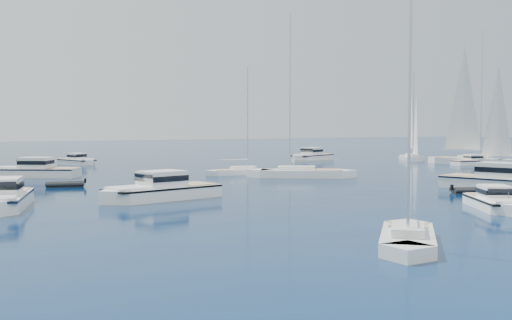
{
  "coord_description": "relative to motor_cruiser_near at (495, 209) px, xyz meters",
  "views": [
    {
      "loc": [
        -33.81,
        -30.1,
        5.78
      ],
      "look_at": [
        -4.21,
        26.68,
        2.2
      ],
      "focal_mm": 44.62,
      "sensor_mm": 36.0,
      "label": 1
    }
  ],
  "objects": [
    {
      "name": "motor_cruiser_horizon",
      "position": [
        -14.81,
        63.06,
        0.0
      ],
      "size": [
        5.09,
        8.31,
        2.09
      ],
      "primitive_type": null,
      "rotation": [
        0.0,
        0.0,
        3.5
      ],
      "color": "white",
      "rests_on": "ground"
    },
    {
      "name": "motor_cruiser_near",
      "position": [
        0.0,
        0.0,
        0.0
      ],
      "size": [
        6.0,
        8.09,
        2.08
      ],
      "primitive_type": null,
      "rotation": [
        0.0,
        0.0,
        2.63
      ],
      "color": "white",
      "rests_on": "ground"
    },
    {
      "name": "tender_yellow",
      "position": [
        12.08,
        14.83,
        0.0
      ],
      "size": [
        3.32,
        4.01,
        0.95
      ],
      "primitive_type": null,
      "rotation": [
        0.0,
        0.0,
        0.47
      ],
      "color": "orange",
      "rests_on": "ground"
    },
    {
      "name": "motor_cruiser_far_r",
      "position": [
        35.41,
        35.47,
        0.0
      ],
      "size": [
        7.65,
        3.18,
        1.95
      ],
      "primitive_type": null,
      "rotation": [
        0.0,
        0.0,
        4.59
      ],
      "color": "white",
      "rests_on": "ground"
    },
    {
      "name": "motor_cruiser_distant",
      "position": [
        20.78,
        55.96,
        0.0
      ],
      "size": [
        10.57,
        7.2,
        2.68
      ],
      "primitive_type": null,
      "rotation": [
        0.0,
        0.0,
        2.01
      ],
      "color": "silver",
      "rests_on": "ground"
    },
    {
      "name": "motor_cruiser_right",
      "position": [
        10.95,
        9.01,
        0.0
      ],
      "size": [
        7.23,
        12.24,
        3.07
      ],
      "primitive_type": null,
      "rotation": [
        0.0,
        0.0,
        3.48
      ],
      "color": "silver",
      "rests_on": "ground"
    },
    {
      "name": "sailboat_sails_far",
      "position": [
        35.71,
        49.14,
        0.0
      ],
      "size": [
        6.98,
        10.01,
        14.64
      ],
      "primitive_type": null,
      "rotation": [
        0.0,
        0.0,
        2.65
      ],
      "color": "silver",
      "rests_on": "ground"
    },
    {
      "name": "sailboat_sails_r",
      "position": [
        36.2,
        36.9,
        0.0
      ],
      "size": [
        8.88,
        13.93,
        20.11
      ],
      "primitive_type": null,
      "rotation": [
        0.0,
        0.0,
        3.57
      ],
      "color": "white",
      "rests_on": "ground"
    },
    {
      "name": "motor_cruiser_centre",
      "position": [
        -18.48,
        15.94,
        0.0
      ],
      "size": [
        11.31,
        6.0,
        2.84
      ],
      "primitive_type": null,
      "rotation": [
        0.0,
        0.0,
        1.83
      ],
      "color": "white",
      "rests_on": "ground"
    },
    {
      "name": "sailboat_mid_r",
      "position": [
        2.12,
        28.65,
        0.0
      ],
      "size": [
        12.36,
        9.54,
        18.5
      ],
      "primitive_type": null,
      "rotation": [
        0.0,
        0.0,
        1.0
      ],
      "color": "white",
      "rests_on": "ground"
    },
    {
      "name": "sailboat_fore",
      "position": [
        -13.98,
        -7.24,
        0.0
      ],
      "size": [
        8.11,
        8.8,
        13.99
      ],
      "primitive_type": null,
      "rotation": [
        0.0,
        0.0,
        2.43
      ],
      "color": "silver",
      "rests_on": "ground"
    },
    {
      "name": "sailboat_centre",
      "position": [
        -2.19,
        34.98,
        0.0
      ],
      "size": [
        8.96,
        3.33,
        12.86
      ],
      "primitive_type": null,
      "rotation": [
        0.0,
        0.0,
        4.59
      ],
      "color": "white",
      "rests_on": "ground"
    },
    {
      "name": "tender_grey_far",
      "position": [
        -22.96,
        29.68,
        0.0
      ],
      "size": [
        3.95,
        2.66,
        0.95
      ],
      "primitive_type": null,
      "rotation": [
        0.0,
        0.0,
        1.38
      ],
      "color": "black",
      "rests_on": "ground"
    },
    {
      "name": "tender_grey_near",
      "position": [
        6.06,
        8.38,
        0.0
      ],
      "size": [
        3.16,
        2.45,
        0.95
      ],
      "primitive_type": null,
      "rotation": [
        0.0,
        0.0,
        4.37
      ],
      "color": "black",
      "rests_on": "ground"
    },
    {
      "name": "motor_cruiser_left",
      "position": [
        -29.79,
        15.95,
        0.0
      ],
      "size": [
        5.69,
        10.79,
        2.71
      ],
      "primitive_type": null,
      "rotation": [
        0.0,
        0.0,
        2.88
      ],
      "color": "white",
      "rests_on": "ground"
    },
    {
      "name": "motor_cruiser_far_l",
      "position": [
        -23.83,
        42.4,
        0.0
      ],
      "size": [
        10.82,
        8.33,
        2.8
      ],
      "primitive_type": null,
      "rotation": [
        0.0,
        0.0,
        1.03
      ],
      "color": "silver",
      "rests_on": "ground"
    },
    {
      "name": "ground",
      "position": [
        -0.58,
        -0.53,
        0.0
      ],
      "size": [
        400.0,
        400.0,
        0.0
      ],
      "primitive_type": "plane",
      "color": "navy",
      "rests_on": "ground"
    }
  ]
}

